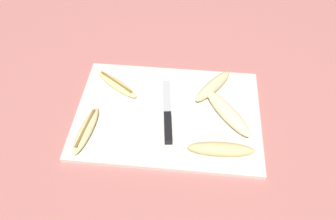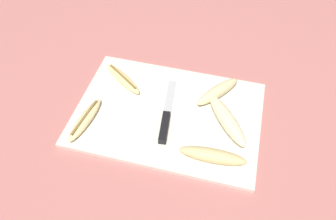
{
  "view_description": "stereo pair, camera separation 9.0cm",
  "coord_description": "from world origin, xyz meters",
  "px_view_note": "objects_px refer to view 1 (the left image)",
  "views": [
    {
      "loc": [
        0.05,
        -0.57,
        0.72
      ],
      "look_at": [
        0.0,
        0.0,
        0.02
      ],
      "focal_mm": 35.0,
      "sensor_mm": 36.0,
      "label": 1
    },
    {
      "loc": [
        0.14,
        -0.55,
        0.72
      ],
      "look_at": [
        0.0,
        0.0,
        0.02
      ],
      "focal_mm": 35.0,
      "sensor_mm": 36.0,
      "label": 2
    }
  ],
  "objects_px": {
    "banana_spotted_left": "(221,149)",
    "banana_pale_long": "(228,114)",
    "banana_ripe_center": "(86,130)",
    "banana_golden_short": "(117,84)",
    "knife": "(168,121)",
    "banana_soft_right": "(213,86)"
  },
  "relations": [
    {
      "from": "banana_soft_right",
      "to": "banana_spotted_left",
      "type": "bearing_deg",
      "value": -84.27
    },
    {
      "from": "knife",
      "to": "banana_soft_right",
      "type": "distance_m",
      "value": 0.18
    },
    {
      "from": "banana_ripe_center",
      "to": "banana_golden_short",
      "type": "height_order",
      "value": "banana_ripe_center"
    },
    {
      "from": "banana_spotted_left",
      "to": "banana_pale_long",
      "type": "relative_size",
      "value": 0.97
    },
    {
      "from": "knife",
      "to": "banana_ripe_center",
      "type": "relative_size",
      "value": 1.43
    },
    {
      "from": "knife",
      "to": "banana_spotted_left",
      "type": "relative_size",
      "value": 1.35
    },
    {
      "from": "banana_pale_long",
      "to": "knife",
      "type": "bearing_deg",
      "value": -167.78
    },
    {
      "from": "knife",
      "to": "banana_spotted_left",
      "type": "bearing_deg",
      "value": -37.22
    },
    {
      "from": "banana_pale_long",
      "to": "banana_golden_short",
      "type": "relative_size",
      "value": 1.16
    },
    {
      "from": "banana_soft_right",
      "to": "banana_ripe_center",
      "type": "relative_size",
      "value": 0.9
    },
    {
      "from": "knife",
      "to": "banana_soft_right",
      "type": "xyz_separation_m",
      "value": [
        0.12,
        0.13,
        0.01
      ]
    },
    {
      "from": "banana_spotted_left",
      "to": "banana_ripe_center",
      "type": "xyz_separation_m",
      "value": [
        -0.35,
        0.03,
        -0.01
      ]
    },
    {
      "from": "banana_ripe_center",
      "to": "banana_golden_short",
      "type": "relative_size",
      "value": 1.08
    },
    {
      "from": "banana_pale_long",
      "to": "banana_ripe_center",
      "type": "bearing_deg",
      "value": -166.86
    },
    {
      "from": "banana_spotted_left",
      "to": "banana_golden_short",
      "type": "bearing_deg",
      "value": 146.42
    },
    {
      "from": "banana_spotted_left",
      "to": "banana_soft_right",
      "type": "relative_size",
      "value": 1.17
    },
    {
      "from": "banana_ripe_center",
      "to": "banana_golden_short",
      "type": "xyz_separation_m",
      "value": [
        0.05,
        0.17,
        -0.0
      ]
    },
    {
      "from": "knife",
      "to": "banana_golden_short",
      "type": "distance_m",
      "value": 0.2
    },
    {
      "from": "banana_soft_right",
      "to": "banana_pale_long",
      "type": "distance_m",
      "value": 0.11
    },
    {
      "from": "knife",
      "to": "banana_soft_right",
      "type": "bearing_deg",
      "value": 40.65
    },
    {
      "from": "banana_spotted_left",
      "to": "banana_golden_short",
      "type": "distance_m",
      "value": 0.36
    },
    {
      "from": "banana_soft_right",
      "to": "banana_golden_short",
      "type": "distance_m",
      "value": 0.28
    }
  ]
}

